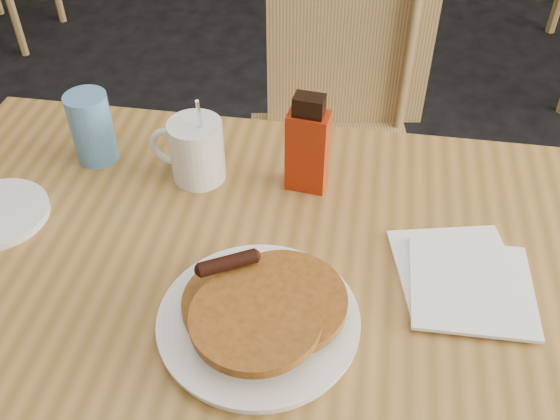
# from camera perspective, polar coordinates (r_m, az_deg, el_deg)

# --- Properties ---
(main_table) EXTENTS (1.29, 0.93, 0.75)m
(main_table) POSITION_cam_1_polar(r_m,az_deg,el_deg) (0.96, -2.29, -7.48)
(main_table) COLOR #A07139
(main_table) RESTS_ON floor
(chair_main_far) EXTENTS (0.51, 0.51, 0.92)m
(chair_main_far) POSITION_cam_1_polar(r_m,az_deg,el_deg) (1.62, 5.45, 8.95)
(chair_main_far) COLOR tan
(chair_main_far) RESTS_ON floor
(pancake_plate) EXTENTS (0.27, 0.27, 0.08)m
(pancake_plate) POSITION_cam_1_polar(r_m,az_deg,el_deg) (0.84, -1.90, -9.53)
(pancake_plate) COLOR white
(pancake_plate) RESTS_ON main_table
(coffee_mug) EXTENTS (0.13, 0.09, 0.17)m
(coffee_mug) POSITION_cam_1_polar(r_m,az_deg,el_deg) (1.06, -7.77, 5.50)
(coffee_mug) COLOR white
(coffee_mug) RESTS_ON main_table
(syrup_bottle) EXTENTS (0.07, 0.04, 0.18)m
(syrup_bottle) POSITION_cam_1_polar(r_m,az_deg,el_deg) (1.02, 2.54, 5.81)
(syrup_bottle) COLOR maroon
(syrup_bottle) RESTS_ON main_table
(napkin_stack) EXTENTS (0.23, 0.24, 0.01)m
(napkin_stack) POSITION_cam_1_polar(r_m,az_deg,el_deg) (0.95, 16.44, -5.99)
(napkin_stack) COLOR white
(napkin_stack) RESTS_ON main_table
(blue_tumbler) EXTENTS (0.08, 0.08, 0.13)m
(blue_tumbler) POSITION_cam_1_polar(r_m,az_deg,el_deg) (1.14, -16.81, 7.21)
(blue_tumbler) COLOR #5186BE
(blue_tumbler) RESTS_ON main_table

